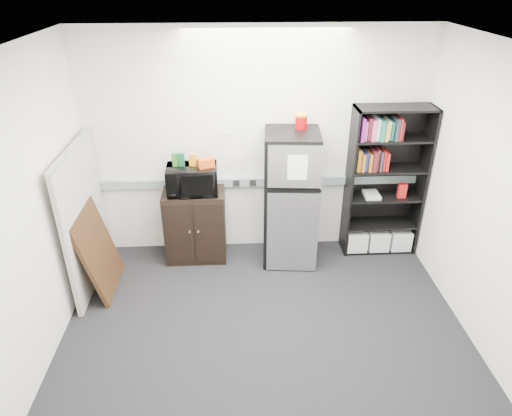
# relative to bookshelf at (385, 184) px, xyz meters

# --- Properties ---
(floor) EXTENTS (4.00, 4.00, 0.00)m
(floor) POSITION_rel_bookshelf_xyz_m (-1.53, -1.57, -0.91)
(floor) COLOR black
(floor) RESTS_ON ground
(wall_back) EXTENTS (4.00, 0.02, 2.70)m
(wall_back) POSITION_rel_bookshelf_xyz_m (-1.53, 0.18, 0.44)
(wall_back) COLOR white
(wall_back) RESTS_ON floor
(wall_right) EXTENTS (0.02, 3.50, 2.70)m
(wall_right) POSITION_rel_bookshelf_xyz_m (0.47, -1.57, 0.44)
(wall_right) COLOR white
(wall_right) RESTS_ON floor
(wall_left) EXTENTS (0.02, 3.50, 2.70)m
(wall_left) POSITION_rel_bookshelf_xyz_m (-3.53, -1.57, 0.44)
(wall_left) COLOR white
(wall_left) RESTS_ON floor
(ceiling) EXTENTS (4.00, 3.50, 0.02)m
(ceiling) POSITION_rel_bookshelf_xyz_m (-1.53, -1.57, 1.79)
(ceiling) COLOR white
(ceiling) RESTS_ON wall_back
(electrical_raceway) EXTENTS (3.92, 0.05, 0.10)m
(electrical_raceway) POSITION_rel_bookshelf_xyz_m (-1.53, 0.15, -0.01)
(electrical_raceway) COLOR gray
(electrical_raceway) RESTS_ON wall_back
(wall_note) EXTENTS (0.14, 0.00, 0.10)m
(wall_note) POSITION_rel_bookshelf_xyz_m (-1.88, 0.18, 0.64)
(wall_note) COLOR white
(wall_note) RESTS_ON wall_back
(bookshelf) EXTENTS (0.90, 0.34, 1.85)m
(bookshelf) POSITION_rel_bookshelf_xyz_m (0.00, 0.00, 0.00)
(bookshelf) COLOR black
(bookshelf) RESTS_ON floor
(cubicle_partition) EXTENTS (0.06, 1.30, 1.62)m
(cubicle_partition) POSITION_rel_bookshelf_xyz_m (-3.43, -0.49, -0.10)
(cubicle_partition) COLOR gray
(cubicle_partition) RESTS_ON floor
(cabinet) EXTENTS (0.72, 0.48, 0.90)m
(cabinet) POSITION_rel_bookshelf_xyz_m (-2.28, -0.06, -0.46)
(cabinet) COLOR black
(cabinet) RESTS_ON floor
(microwave) EXTENTS (0.59, 0.41, 0.32)m
(microwave) POSITION_rel_bookshelf_xyz_m (-2.28, -0.08, 0.14)
(microwave) COLOR black
(microwave) RESTS_ON cabinet
(snack_box_a) EXTENTS (0.08, 0.07, 0.15)m
(snack_box_a) POSITION_rel_bookshelf_xyz_m (-2.46, -0.05, 0.38)
(snack_box_a) COLOR #205D1A
(snack_box_a) RESTS_ON microwave
(snack_box_b) EXTENTS (0.08, 0.06, 0.15)m
(snack_box_b) POSITION_rel_bookshelf_xyz_m (-2.39, -0.05, 0.38)
(snack_box_b) COLOR #0D3B23
(snack_box_b) RESTS_ON microwave
(snack_box_c) EXTENTS (0.08, 0.07, 0.14)m
(snack_box_c) POSITION_rel_bookshelf_xyz_m (-2.27, -0.05, 0.37)
(snack_box_c) COLOR orange
(snack_box_c) RESTS_ON microwave
(snack_bag) EXTENTS (0.20, 0.15, 0.10)m
(snack_bag) POSITION_rel_bookshelf_xyz_m (-2.11, -0.10, 0.35)
(snack_bag) COLOR #C44913
(snack_bag) RESTS_ON microwave
(refrigerator) EXTENTS (0.66, 0.68, 1.62)m
(refrigerator) POSITION_rel_bookshelf_xyz_m (-1.15, -0.14, -0.10)
(refrigerator) COLOR black
(refrigerator) RESTS_ON floor
(coffee_can) EXTENTS (0.14, 0.14, 0.18)m
(coffee_can) POSITION_rel_bookshelf_xyz_m (-1.05, -0.02, 0.80)
(coffee_can) COLOR #9B0707
(coffee_can) RESTS_ON refrigerator
(framed_poster) EXTENTS (0.28, 0.77, 0.97)m
(framed_poster) POSITION_rel_bookshelf_xyz_m (-3.30, -0.63, -0.42)
(framed_poster) COLOR #301D0D
(framed_poster) RESTS_ON floor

